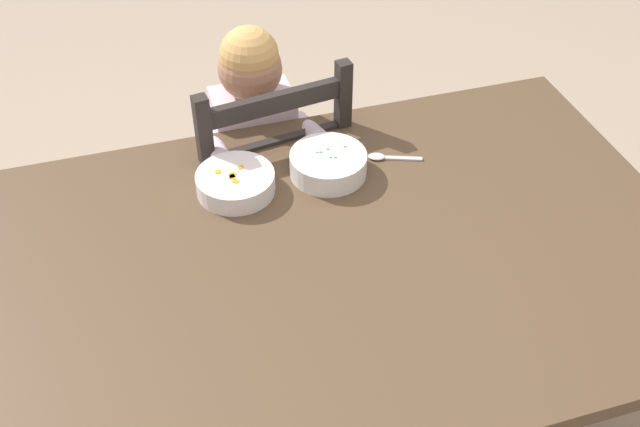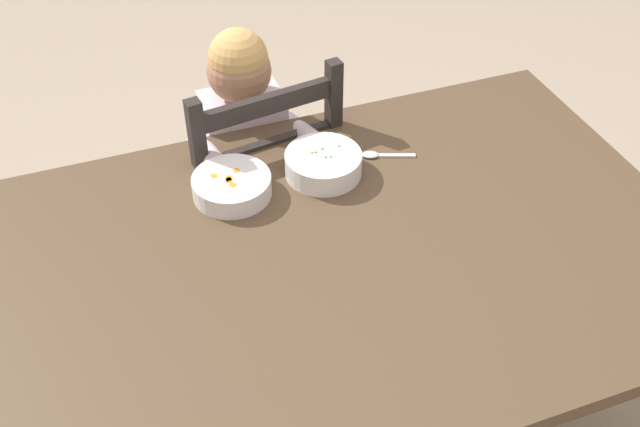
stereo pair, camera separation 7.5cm
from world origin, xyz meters
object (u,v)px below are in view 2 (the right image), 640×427
at_px(dining_table, 348,275).
at_px(spoon, 378,155).
at_px(dining_chair, 253,193).
at_px(bowl_of_peas, 323,163).
at_px(bowl_of_carrots, 232,185).
at_px(child_figure, 247,143).

bearing_deg(dining_table, spoon, 55.65).
bearing_deg(dining_chair, bowl_of_peas, -70.14).
bearing_deg(bowl_of_carrots, dining_table, -55.33).
bearing_deg(bowl_of_carrots, dining_chair, 67.83).
height_order(dining_table, bowl_of_carrots, bowl_of_carrots).
distance_m(dining_table, bowl_of_carrots, 0.35).
relative_size(child_figure, spoon, 7.19).
xyz_separation_m(dining_table, bowl_of_carrots, (-0.19, 0.27, 0.11)).
bearing_deg(spoon, bowl_of_peas, -174.06).
height_order(dining_chair, child_figure, child_figure).
bearing_deg(dining_chair, child_figure, -126.76).
bearing_deg(bowl_of_peas, dining_table, -98.88).
distance_m(child_figure, bowl_of_peas, 0.33).
bearing_deg(dining_chair, bowl_of_carrots, -112.17).
bearing_deg(bowl_of_carrots, child_figure, 68.36).
relative_size(dining_chair, bowl_of_peas, 4.83).
height_order(dining_table, bowl_of_peas, bowl_of_peas).
height_order(child_figure, spoon, child_figure).
bearing_deg(dining_chair, dining_table, -83.43).
xyz_separation_m(dining_chair, bowl_of_carrots, (-0.12, -0.30, 0.30)).
relative_size(dining_chair, bowl_of_carrots, 4.85).
relative_size(dining_table, bowl_of_carrots, 8.27).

